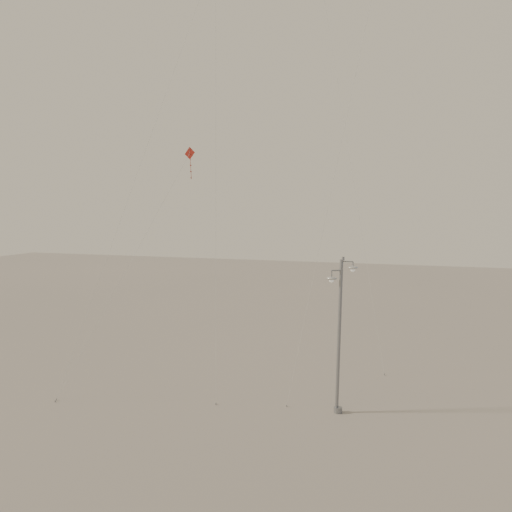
% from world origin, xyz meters
% --- Properties ---
extents(ground, '(160.00, 160.00, 0.00)m').
position_xyz_m(ground, '(0.00, 0.00, 0.00)').
color(ground, gray).
rests_on(ground, ground).
extents(street_lamp, '(1.55, 0.85, 8.22)m').
position_xyz_m(street_lamp, '(2.50, 4.64, 4.39)').
color(street_lamp, gray).
rests_on(street_lamp, ground).
extents(kite_1, '(2.01, 5.38, 29.02)m').
position_xyz_m(kite_1, '(-5.50, 7.54, 21.90)').
color(kite_1, '#2F2927').
rests_on(kite_1, ground).
extents(kite_3, '(6.44, 5.10, 14.17)m').
position_xyz_m(kite_3, '(-7.83, 5.12, 10.90)').
color(kite_3, maroon).
rests_on(kite_3, ground).
extents(kite_5, '(6.45, 5.46, 31.76)m').
position_xyz_m(kite_5, '(-0.75, 15.99, 24.07)').
color(kite_5, brown).
rests_on(kite_5, ground).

